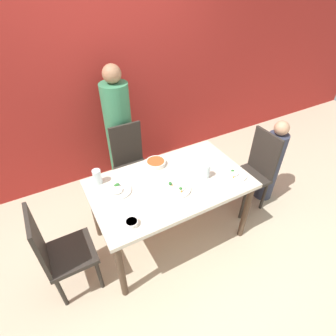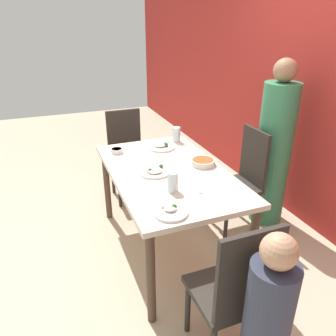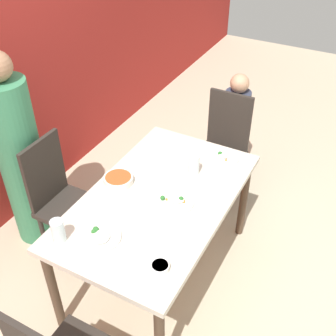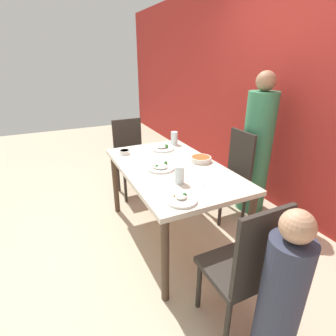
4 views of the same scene
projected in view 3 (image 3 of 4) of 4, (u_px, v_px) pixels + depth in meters
name	position (u px, v px, depth m)	size (l,w,h in m)	color
ground_plane	(160.00, 273.00, 3.22)	(10.00, 10.00, 0.00)	beige
dining_table	(159.00, 206.00, 2.80)	(1.50, 0.89, 0.77)	beige
chair_adult_spot	(60.00, 197.00, 3.13)	(0.40, 0.40, 0.98)	#2D2823
chair_child_spot	(223.00, 146.00, 3.66)	(0.40, 0.40, 0.98)	#2D2823
person_adult	(21.00, 161.00, 3.12)	(0.32, 0.32, 1.59)	#387F56
person_child	(234.00, 132.00, 3.86)	(0.23, 0.23, 1.08)	#33384C
bowl_curry	(118.00, 179.00, 2.85)	(0.20, 0.20, 0.05)	silver
plate_rice_adult	(224.00, 156.00, 3.08)	(0.22, 0.22, 0.05)	white
plate_rice_child	(174.00, 200.00, 2.70)	(0.27, 0.27, 0.05)	white
plate_noodles	(100.00, 237.00, 2.45)	(0.25, 0.25, 0.06)	white
bowl_rice_small	(160.00, 267.00, 2.26)	(0.10, 0.10, 0.04)	white
glass_water_tall	(194.00, 165.00, 2.91)	(0.08, 0.08, 0.15)	silver
glass_water_short	(58.00, 231.00, 2.41)	(0.08, 0.08, 0.15)	silver
fork_steel	(170.00, 162.00, 3.05)	(0.17, 0.09, 0.01)	silver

